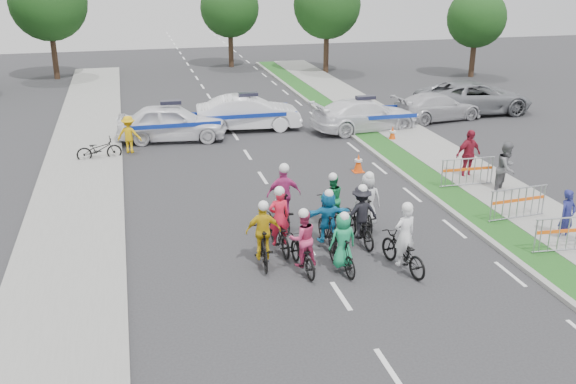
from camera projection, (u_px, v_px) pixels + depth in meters
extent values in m
plane|color=#28282B|center=(341.00, 296.00, 15.48)|extent=(90.00, 90.00, 0.00)
cube|color=gray|center=(439.00, 202.00, 21.17)|extent=(0.20, 60.00, 0.12)
cube|color=#194B18|center=(458.00, 200.00, 21.34)|extent=(1.20, 60.00, 0.11)
cube|color=gray|center=(506.00, 195.00, 21.75)|extent=(2.40, 60.00, 0.13)
cube|color=gray|center=(72.00, 238.00, 18.50)|extent=(3.00, 60.00, 0.13)
imported|color=black|center=(403.00, 252.00, 16.61)|extent=(1.02, 1.98, 0.99)
imported|color=white|center=(405.00, 235.00, 16.39)|extent=(0.67, 0.51, 1.65)
sphere|color=white|center=(408.00, 208.00, 16.07)|extent=(0.29, 0.29, 0.29)
imported|color=black|center=(342.00, 254.00, 16.54)|extent=(0.62, 1.65, 0.97)
imported|color=#1C9A5F|center=(343.00, 240.00, 16.35)|extent=(0.76, 0.54, 1.45)
sphere|color=white|center=(344.00, 217.00, 16.07)|extent=(0.25, 0.25, 0.25)
imported|color=black|center=(302.00, 254.00, 16.58)|extent=(0.75, 1.78, 0.91)
imported|color=#CD396B|center=(303.00, 238.00, 16.37)|extent=(0.78, 0.64, 1.52)
sphere|color=white|center=(304.00, 213.00, 16.08)|extent=(0.26, 0.26, 0.26)
imported|color=black|center=(263.00, 246.00, 16.91)|extent=(0.65, 1.79, 1.05)
imported|color=gold|center=(263.00, 231.00, 16.71)|extent=(0.96, 0.47, 1.58)
sphere|color=white|center=(263.00, 206.00, 16.41)|extent=(0.27, 0.27, 0.27)
imported|color=black|center=(360.00, 228.00, 18.18)|extent=(0.75, 1.81, 0.93)
imported|color=black|center=(361.00, 212.00, 17.96)|extent=(1.04, 0.65, 1.55)
sphere|color=white|center=(363.00, 189.00, 17.67)|extent=(0.27, 0.27, 0.27)
imported|color=black|center=(327.00, 229.00, 17.99)|extent=(0.48, 1.65, 0.99)
imported|color=#1980BC|center=(328.00, 216.00, 17.80)|extent=(1.38, 0.45, 1.48)
sphere|color=white|center=(329.00, 194.00, 17.52)|extent=(0.26, 0.26, 0.26)
imported|color=black|center=(279.00, 233.00, 17.75)|extent=(0.74, 1.90, 0.98)
imported|color=red|center=(279.00, 217.00, 17.53)|extent=(0.62, 0.42, 1.64)
sphere|color=white|center=(279.00, 191.00, 17.22)|extent=(0.28, 0.28, 0.28)
imported|color=black|center=(366.00, 213.00, 19.03)|extent=(0.79, 1.83, 1.07)
imported|color=silver|center=(368.00, 200.00, 18.83)|extent=(0.85, 0.63, 1.60)
sphere|color=white|center=(369.00, 176.00, 18.53)|extent=(0.28, 0.28, 0.28)
imported|color=black|center=(331.00, 213.00, 19.27)|extent=(0.64, 1.73, 0.90)
imported|color=#198A4A|center=(332.00, 198.00, 19.06)|extent=(0.74, 0.59, 1.50)
sphere|color=white|center=(333.00, 177.00, 18.77)|extent=(0.26, 0.26, 0.26)
imported|color=black|center=(284.00, 208.00, 19.24)|extent=(0.67, 1.97, 1.17)
imported|color=#C83788|center=(284.00, 194.00, 19.04)|extent=(1.05, 0.49, 1.75)
sphere|color=white|center=(284.00, 168.00, 18.70)|extent=(0.30, 0.30, 0.30)
imported|color=white|center=(172.00, 122.00, 28.20)|extent=(4.94, 2.48, 1.62)
imported|color=white|center=(248.00, 113.00, 29.92)|extent=(4.95, 2.06, 1.59)
imported|color=white|center=(365.00, 115.00, 29.81)|extent=(5.30, 2.69, 1.47)
imported|color=silver|center=(437.00, 107.00, 31.74)|extent=(4.84, 2.58, 1.34)
imported|color=gray|center=(474.00, 97.00, 33.04)|extent=(6.01, 2.87, 1.65)
imported|color=navy|center=(567.00, 216.00, 18.20)|extent=(0.64, 0.50, 1.55)
imported|color=slate|center=(506.00, 168.00, 21.89)|extent=(1.11, 1.06, 1.80)
imported|color=maroon|center=(468.00, 155.00, 23.23)|extent=(1.16, 0.68, 1.86)
imported|color=#DAA60B|center=(129.00, 134.00, 26.43)|extent=(1.13, 0.87, 1.55)
cube|color=#F24C0C|center=(358.00, 171.00, 24.32)|extent=(0.40, 0.40, 0.03)
cone|color=#F24C0C|center=(358.00, 163.00, 24.21)|extent=(0.36, 0.36, 0.70)
cylinder|color=silver|center=(358.00, 160.00, 24.17)|extent=(0.29, 0.29, 0.08)
cube|color=#F24C0C|center=(392.00, 141.00, 28.25)|extent=(0.40, 0.40, 0.03)
cone|color=#F24C0C|center=(392.00, 134.00, 28.14)|extent=(0.36, 0.36, 0.70)
cylinder|color=silver|center=(393.00, 132.00, 28.10)|extent=(0.29, 0.29, 0.08)
imported|color=black|center=(99.00, 149.00, 25.52)|extent=(1.81, 0.81, 0.92)
cylinder|color=#382619|center=(326.00, 49.00, 44.25)|extent=(0.36, 0.36, 3.25)
sphere|color=#133C13|center=(327.00, 5.00, 43.23)|extent=(4.55, 4.55, 4.55)
cylinder|color=#382619|center=(473.00, 56.00, 42.77)|extent=(0.36, 0.36, 2.75)
sphere|color=#133C13|center=(477.00, 18.00, 41.91)|extent=(3.85, 3.85, 3.85)
cylinder|color=#382619|center=(54.00, 52.00, 41.88)|extent=(0.36, 0.36, 3.50)
sphere|color=#133C13|center=(48.00, 2.00, 40.78)|extent=(4.90, 4.90, 4.90)
cylinder|color=#382619|center=(231.00, 46.00, 46.54)|extent=(0.36, 0.36, 3.00)
sphere|color=#133C13|center=(230.00, 7.00, 45.60)|extent=(4.20, 4.20, 4.20)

